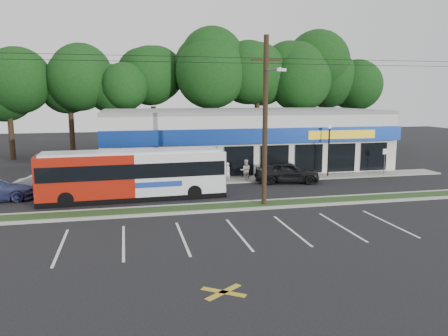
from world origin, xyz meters
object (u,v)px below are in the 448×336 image
lamp_post (329,145)px  sign_post (385,157)px  metrobus (134,173)px  pedestrian_b (245,171)px  utility_pole (263,116)px  pedestrian_a (227,172)px  car_silver (49,184)px  car_dark (287,172)px

lamp_post → sign_post: (5.00, -0.23, -1.12)m
metrobus → pedestrian_b: metrobus is taller
utility_pole → pedestrian_a: bearing=92.8°
lamp_post → car_silver: 21.30m
car_silver → pedestrian_a: size_ratio=2.78×
utility_pole → pedestrian_a: utility_pole is taller
pedestrian_b → utility_pole: bearing=94.6°
car_dark → pedestrian_b: size_ratio=2.84×
sign_post → car_silver: (-26.14, -1.57, -0.85)m
car_dark → car_silver: bearing=103.0°
pedestrian_b → car_silver: bearing=18.9°
utility_pole → car_dark: size_ratio=10.23×
sign_post → metrobus: size_ratio=0.19×
sign_post → lamp_post: bearing=177.4°
lamp_post → car_silver: lamp_post is taller
utility_pole → sign_post: utility_pole is taller
car_dark → car_silver: car_dark is taller
car_dark → car_silver: size_ratio=1.14×
sign_post → car_silver: bearing=-176.6°
metrobus → car_dark: size_ratio=2.41×
car_dark → pedestrian_a: (-4.43, 1.14, -0.06)m
car_dark → sign_post: bearing=-70.6°
sign_post → pedestrian_a: 13.56m
lamp_post → metrobus: (-15.60, -4.30, -1.01)m
car_silver → pedestrian_b: (14.06, 1.50, 0.15)m
sign_post → pedestrian_a: sign_post is taller
pedestrian_b → pedestrian_a: bearing=12.8°
pedestrian_a → lamp_post: bearing=169.6°
lamp_post → car_dark: bearing=-160.7°
sign_post → pedestrian_a: bearing=-179.7°
lamp_post → pedestrian_b: size_ratio=2.47×
car_silver → pedestrian_a: bearing=-75.6°
lamp_post → metrobus: bearing=-164.6°
car_dark → pedestrian_a: size_ratio=3.17×
utility_pole → lamp_post: (8.17, 7.87, -2.74)m
metrobus → car_dark: metrobus is taller
pedestrian_a → pedestrian_b: bearing=167.6°
car_dark → pedestrian_b: bearing=80.8°
pedestrian_a → car_silver: bearing=-5.6°
utility_pole → metrobus: utility_pole is taller
metrobus → car_silver: metrobus is taller
metrobus → car_silver: (-5.53, 2.50, -0.96)m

